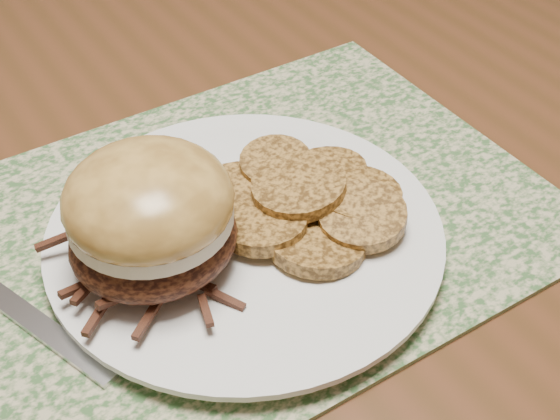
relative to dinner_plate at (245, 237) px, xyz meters
name	(u,v)px	position (x,y,z in m)	size (l,w,h in m)	color
placemat	(239,224)	(0.01, 0.02, -0.01)	(0.45, 0.33, 0.00)	#395E30
dinner_plate	(245,237)	(0.00, 0.00, 0.00)	(0.26, 0.26, 0.02)	white
pork_sandwich	(151,216)	(-0.06, 0.00, 0.05)	(0.14, 0.14, 0.08)	black
roasted_potatoes	(307,199)	(0.05, -0.01, 0.02)	(0.15, 0.16, 0.03)	#9F6E2E
fork	(14,307)	(-0.16, 0.03, -0.01)	(0.08, 0.18, 0.00)	silver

